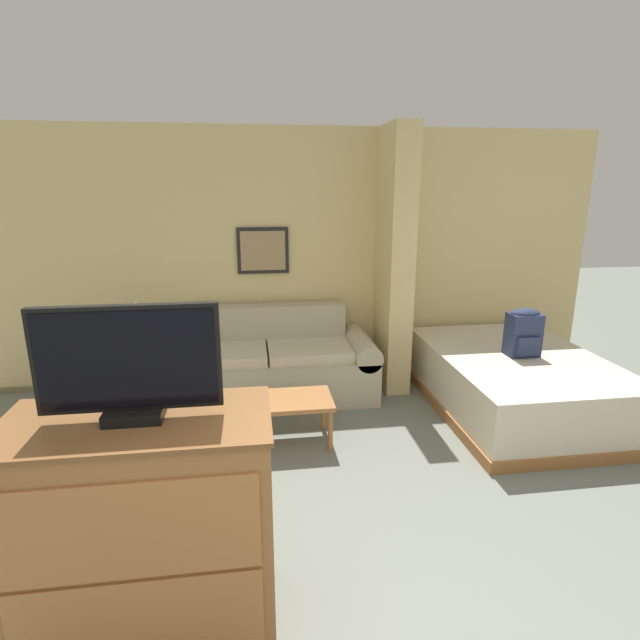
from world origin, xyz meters
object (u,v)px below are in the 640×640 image
table_lamp (137,316)px  tv (129,365)px  tv_dresser (147,530)px  coffee_table (284,404)px  bed (513,381)px  backpack (524,331)px  couch (267,365)px

table_lamp → tv: (0.54, -2.62, 0.46)m
table_lamp → tv_dresser: bearing=-78.3°
coffee_table → bed: bed is taller
table_lamp → bed: table_lamp is taller
tv_dresser → backpack: tv_dresser is taller
table_lamp → tv_dresser: size_ratio=0.38×
coffee_table → backpack: size_ratio=1.79×
bed → backpack: backpack is taller
tv → bed: 3.69m
coffee_table → tv: (-0.73, -1.68, 1.00)m
table_lamp → tv: tv is taller
bed → backpack: 0.49m
couch → coffee_table: couch is taller
table_lamp → bed: size_ratio=0.21×
coffee_table → bed: bearing=9.1°
couch → table_lamp: (-1.18, -0.04, 0.56)m
table_lamp → coffee_table: bearing=-36.4°
tv_dresser → table_lamp: bearing=101.7°
table_lamp → backpack: table_lamp is taller
tv_dresser → tv: tv is taller
coffee_table → tv_dresser: tv_dresser is taller
coffee_table → table_lamp: size_ratio=1.78×
table_lamp → tv_dresser: (0.54, -2.62, -0.33)m
table_lamp → bed: bearing=-9.7°
tv → backpack: size_ratio=1.70×
table_lamp → tv: bearing=-78.3°
couch → coffee_table: bearing=-84.6°
tv → backpack: tv is taller
bed → tv_dresser: bearing=-145.0°
couch → tv: size_ratio=2.85×
coffee_table → backpack: backpack is taller
couch → tv_dresser: size_ratio=1.85×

